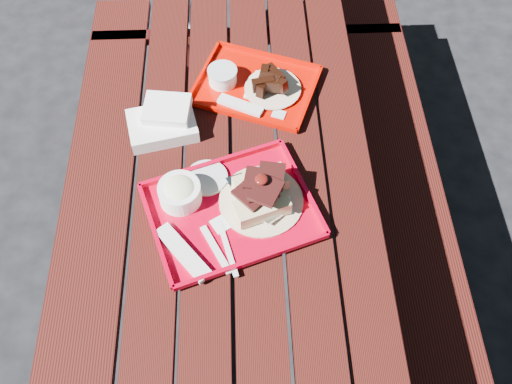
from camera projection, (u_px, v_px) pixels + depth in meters
ground at (255, 267)px, 2.43m from camera, size 60.00×60.00×0.00m
picnic_table_near at (254, 197)px, 1.96m from camera, size 1.41×2.40×0.75m
near_tray at (228, 201)px, 1.69m from camera, size 0.57×0.50×0.15m
far_tray at (253, 85)px, 1.96m from camera, size 0.48×0.43×0.07m
white_cloth at (164, 121)px, 1.85m from camera, size 0.24×0.20×0.09m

